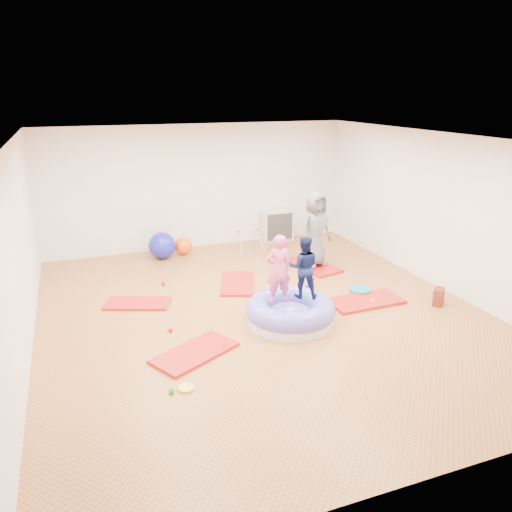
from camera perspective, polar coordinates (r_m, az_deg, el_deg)
name	(u,v)px	position (r m, az deg, el deg)	size (l,w,h in m)	color
room	(263,231)	(7.79, 0.78, 2.83)	(7.01, 8.01, 2.81)	#A37737
gym_mat_front_left	(195,353)	(7.12, -7.00, -10.93)	(1.20, 0.60, 0.05)	red
gym_mat_mid_left	(138,303)	(8.82, -13.36, -5.28)	(1.08, 0.54, 0.04)	red
gym_mat_center_back	(238,283)	(9.44, -2.10, -3.14)	(1.22, 0.61, 0.05)	red
gym_mat_right	(365,301)	(8.87, 12.40, -5.05)	(1.28, 0.64, 0.05)	red
gym_mat_rear_right	(312,265)	(10.44, 6.43, -1.08)	(1.27, 0.64, 0.05)	red
inflatable_cushion	(290,312)	(7.92, 3.93, -6.44)	(1.41, 1.41, 0.44)	white
child_pink	(278,266)	(7.59, 2.59, -1.15)	(0.40, 0.26, 1.09)	#DE4D86
child_navy	(304,264)	(7.85, 5.47, -0.92)	(0.49, 0.38, 1.00)	#0F173E
adult_caregiver	(315,229)	(10.19, 6.75, 3.08)	(0.75, 0.49, 1.53)	slate
infant	(308,263)	(10.14, 5.92, -0.79)	(0.39, 0.40, 0.23)	#A3BCCC
ball_pit_balls	(257,310)	(8.29, 0.10, -6.22)	(3.88, 3.62, 0.07)	red
exercise_ball_blue	(162,245)	(11.00, -10.69, 1.19)	(0.59, 0.59, 0.59)	#1920B2
exercise_ball_orange	(183,246)	(11.22, -8.29, 1.15)	(0.39, 0.39, 0.39)	#F54D13
infant_play_gym	(248,237)	(11.36, -0.90, 2.21)	(0.62, 0.59, 0.48)	silver
cube_shelf	(277,225)	(12.13, 2.42, 3.53)	(0.75, 0.37, 0.75)	silver
balance_disc	(360,291)	(9.24, 11.79, -3.93)	(0.38, 0.38, 0.09)	#0D8B9F
backpack	(439,297)	(9.08, 20.14, -4.40)	(0.25, 0.16, 0.29)	#BE3A1D
yellow_toy	(186,388)	(6.40, -7.99, -14.72)	(0.21, 0.21, 0.03)	yellow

